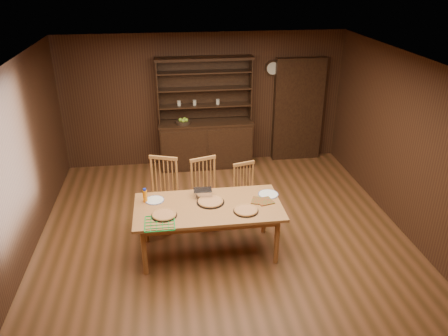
{
  "coord_description": "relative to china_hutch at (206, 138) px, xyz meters",
  "views": [
    {
      "loc": [
        -0.75,
        -5.32,
        3.76
      ],
      "look_at": [
        0.04,
        0.4,
        1.03
      ],
      "focal_mm": 35.0,
      "sensor_mm": 36.0,
      "label": 1
    }
  ],
  "objects": [
    {
      "name": "plate_right",
      "position": [
        0.63,
        -2.74,
        0.16
      ],
      "size": [
        0.29,
        0.29,
        0.02
      ],
      "color": "white",
      "rests_on": "dining_table"
    },
    {
      "name": "pizza_center",
      "position": [
        -0.22,
        -2.85,
        0.17
      ],
      "size": [
        0.39,
        0.39,
        0.04
      ],
      "color": "black",
      "rests_on": "dining_table"
    },
    {
      "name": "doorway",
      "position": [
        1.9,
        0.15,
        0.45
      ],
      "size": [
        1.0,
        0.18,
        2.1
      ],
      "primitive_type": "cube",
      "color": "#311F10",
      "rests_on": "floor"
    },
    {
      "name": "floor",
      "position": [
        0.0,
        -2.75,
        -0.6
      ],
      "size": [
        6.0,
        6.0,
        0.0
      ],
      "primitive_type": "plane",
      "color": "brown",
      "rests_on": "ground"
    },
    {
      "name": "wall_clock",
      "position": [
        1.35,
        0.2,
        1.3
      ],
      "size": [
        0.3,
        0.05,
        0.3
      ],
      "color": "#311F10",
      "rests_on": "room_shell"
    },
    {
      "name": "chair_right",
      "position": [
        0.43,
        -2.07,
        -0.1
      ],
      "size": [
        0.46,
        0.45,
        0.93
      ],
      "rotation": [
        0.0,
        0.0,
        0.27
      ],
      "color": "#B8793F",
      "rests_on": "floor"
    },
    {
      "name": "plate_left",
      "position": [
        -0.98,
        -2.69,
        0.16
      ],
      "size": [
        0.26,
        0.26,
        0.02
      ],
      "color": "white",
      "rests_on": "dining_table"
    },
    {
      "name": "chair_left",
      "position": [
        -0.87,
        -2.14,
        0.01
      ],
      "size": [
        0.59,
        0.57,
        1.13
      ],
      "rotation": [
        0.0,
        0.0,
        -0.34
      ],
      "color": "#B8793F",
      "rests_on": "floor"
    },
    {
      "name": "foil_dish",
      "position": [
        -0.3,
        -2.65,
        0.21
      ],
      "size": [
        0.26,
        0.19,
        0.1
      ],
      "primitive_type": "cube",
      "rotation": [
        0.0,
        0.0,
        -0.02
      ],
      "color": "silver",
      "rests_on": "dining_table"
    },
    {
      "name": "pot_holder_b",
      "position": [
        0.46,
        -2.91,
        0.16
      ],
      "size": [
        0.27,
        0.27,
        0.02
      ],
      "primitive_type": "cube",
      "rotation": [
        0.0,
        0.0,
        -0.36
      ],
      "color": "red",
      "rests_on": "dining_table"
    },
    {
      "name": "pizza_left",
      "position": [
        -0.86,
        -3.11,
        0.17
      ],
      "size": [
        0.34,
        0.34,
        0.04
      ],
      "color": "black",
      "rests_on": "dining_table"
    },
    {
      "name": "fruit_bowl",
      "position": [
        -0.44,
        -0.07,
        0.39
      ],
      "size": [
        0.29,
        0.29,
        0.12
      ],
      "color": "black",
      "rests_on": "china_hutch"
    },
    {
      "name": "china_hutch",
      "position": [
        0.0,
        0.0,
        0.0
      ],
      "size": [
        1.84,
        0.52,
        2.17
      ],
      "color": "#311F10",
      "rests_on": "floor"
    },
    {
      "name": "pizza_right",
      "position": [
        0.22,
        -3.15,
        0.17
      ],
      "size": [
        0.34,
        0.34,
        0.04
      ],
      "color": "black",
      "rests_on": "dining_table"
    },
    {
      "name": "pot_holder_a",
      "position": [
        0.54,
        -2.93,
        0.16
      ],
      "size": [
        0.25,
        0.25,
        0.02
      ],
      "primitive_type": "cube",
      "rotation": [
        0.0,
        0.0,
        0.23
      ],
      "color": "red",
      "rests_on": "dining_table"
    },
    {
      "name": "room_shell",
      "position": [
        0.0,
        -2.75,
        0.98
      ],
      "size": [
        6.0,
        6.0,
        6.0
      ],
      "color": "silver",
      "rests_on": "floor"
    },
    {
      "name": "dining_table",
      "position": [
        -0.26,
        -2.94,
        0.08
      ],
      "size": [
        2.01,
        1.0,
        0.75
      ],
      "color": "#AA693B",
      "rests_on": "floor"
    },
    {
      "name": "juice_bottle",
      "position": [
        -1.11,
        -2.7,
        0.25
      ],
      "size": [
        0.06,
        0.06,
        0.2
      ],
      "color": "orange",
      "rests_on": "dining_table"
    },
    {
      "name": "cooling_rack",
      "position": [
        -0.92,
        -3.3,
        0.16
      ],
      "size": [
        0.47,
        0.47,
        0.02
      ],
      "primitive_type": null,
      "rotation": [
        0.0,
        0.0,
        -0.33
      ],
      "color": "#0C9D30",
      "rests_on": "dining_table"
    },
    {
      "name": "chair_center",
      "position": [
        -0.21,
        -2.12,
        -0.02
      ],
      "size": [
        0.54,
        0.53,
        1.08
      ],
      "rotation": [
        0.0,
        0.0,
        0.29
      ],
      "color": "#B8793F",
      "rests_on": "floor"
    }
  ]
}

